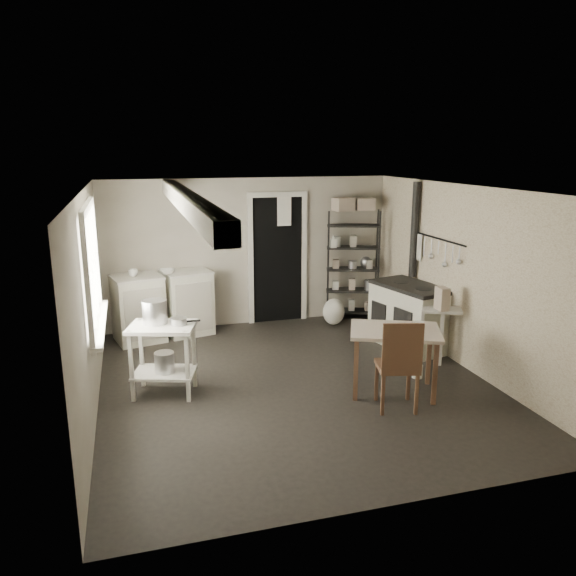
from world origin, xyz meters
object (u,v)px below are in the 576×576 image
object	(u,v)px
shelf_rack	(353,261)
stove	(410,317)
flour_sack	(334,310)
work_table	(394,361)
prep_table	(164,361)
base_cabinets	(163,307)
chair	(397,365)
stockpot	(155,313)

from	to	relation	value
shelf_rack	stove	bearing A→B (deg)	-62.41
shelf_rack	flour_sack	distance (m)	0.87
work_table	prep_table	bearing A→B (deg)	165.17
base_cabinets	chair	xyz separation A→B (m)	(2.24, -3.11, 0.03)
chair	flour_sack	xyz separation A→B (m)	(0.39, 2.95, -0.24)
stove	work_table	bearing A→B (deg)	-137.97
shelf_rack	flour_sack	bearing A→B (deg)	-127.94
base_cabinets	chair	size ratio (longest dim) A/B	1.45
shelf_rack	stove	size ratio (longest dim) A/B	1.56
chair	flour_sack	size ratio (longest dim) A/B	2.40
chair	base_cabinets	bearing A→B (deg)	139.87
stockpot	work_table	world-z (taller)	stockpot
work_table	chair	world-z (taller)	chair
prep_table	chair	distance (m)	2.60
stove	prep_table	bearing A→B (deg)	177.22
shelf_rack	work_table	size ratio (longest dim) A/B	1.79
prep_table	base_cabinets	world-z (taller)	base_cabinets
stockpot	prep_table	bearing A→B (deg)	-57.46
prep_table	flour_sack	distance (m)	3.37
work_table	chair	xyz separation A→B (m)	(-0.15, -0.37, 0.10)
stockpot	chair	world-z (taller)	stockpot
base_cabinets	flour_sack	bearing A→B (deg)	-16.90
stove	flour_sack	xyz separation A→B (m)	(-0.67, 1.25, -0.20)
work_table	stove	bearing A→B (deg)	55.74
stove	flour_sack	distance (m)	1.43
base_cabinets	stove	xyz separation A→B (m)	(3.30, -1.40, -0.02)
base_cabinets	chair	bearing A→B (deg)	-67.72
work_table	flour_sack	world-z (taller)	work_table
prep_table	work_table	world-z (taller)	prep_table
stove	flour_sack	bearing A→B (deg)	104.53
stockpot	chair	xyz separation A→B (m)	(2.44, -1.14, -0.45)
prep_table	stove	size ratio (longest dim) A/B	0.72
shelf_rack	chair	distance (m)	3.36
flour_sack	work_table	bearing A→B (deg)	-95.28
work_table	flour_sack	distance (m)	2.59
prep_table	chair	xyz separation A→B (m)	(2.38, -1.04, 0.08)
prep_table	work_table	xyz separation A→B (m)	(2.53, -0.67, -0.02)
prep_table	flour_sack	bearing A→B (deg)	34.61
stockpot	flour_sack	size ratio (longest dim) A/B	0.70
base_cabinets	work_table	world-z (taller)	base_cabinets
stockpot	chair	bearing A→B (deg)	-25.09
shelf_rack	work_table	distance (m)	2.99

